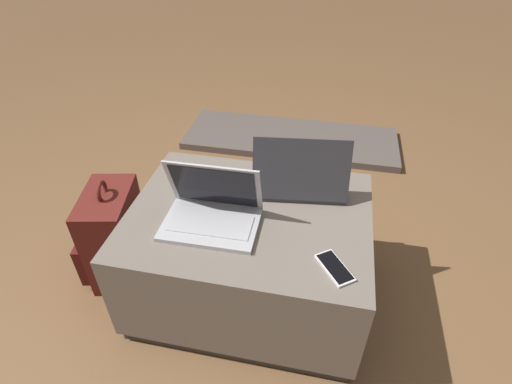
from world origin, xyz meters
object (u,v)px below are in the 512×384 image
at_px(laptop_near, 212,211).
at_px(backpack, 113,237).
at_px(laptop_far, 300,179).
at_px(cell_phone, 335,268).

distance_m(laptop_near, backpack, 0.56).
height_order(laptop_far, cell_phone, laptop_far).
xyz_separation_m(laptop_far, backpack, (-0.75, -0.18, -0.28)).
distance_m(laptop_far, backpack, 0.82).
distance_m(laptop_near, laptop_far, 0.37).
relative_size(laptop_near, cell_phone, 2.21).
xyz_separation_m(laptop_near, cell_phone, (0.43, -0.13, -0.04)).
bearing_deg(laptop_near, backpack, 171.20).
height_order(laptop_near, laptop_far, laptop_far).
relative_size(laptop_far, cell_phone, 2.52).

